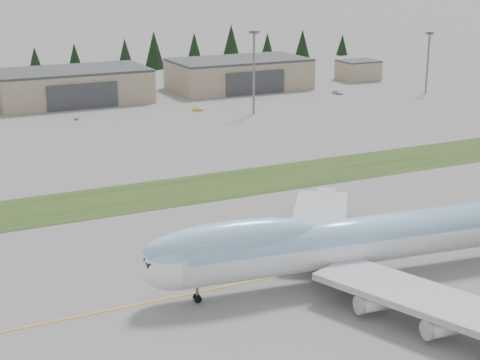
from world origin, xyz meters
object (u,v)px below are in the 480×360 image
boeing_747_freighter (348,241)px  service_vehicle_c (338,94)px  service_vehicle_a (77,119)px  hangar_center (73,86)px  service_vehicle_b (198,111)px  hangar_right (239,74)px

boeing_747_freighter → service_vehicle_c: size_ratio=16.59×
service_vehicle_a → service_vehicle_c: service_vehicle_c is taller
service_vehicle_a → service_vehicle_c: size_ratio=0.80×
hangar_center → service_vehicle_c: bearing=-16.1°
service_vehicle_a → service_vehicle_b: bearing=7.7°
hangar_center → hangar_right: (60.00, 0.00, 0.00)m
hangar_center → hangar_right: bearing=0.0°
hangar_center → service_vehicle_a: (-5.44, -26.95, -5.39)m
hangar_right → hangar_center: bearing=180.0°
hangar_center → service_vehicle_a: 28.02m
service_vehicle_a → service_vehicle_c: 91.45m
service_vehicle_b → service_vehicle_c: bearing=-66.0°
hangar_right → service_vehicle_b: 42.64m
service_vehicle_c → boeing_747_freighter: bearing=-137.4°
service_vehicle_c → service_vehicle_b: bearing=171.3°
boeing_747_freighter → service_vehicle_c: (82.70, 130.28, -5.99)m
hangar_center → hangar_right: 60.00m
service_vehicle_a → boeing_747_freighter: bearing=-72.3°
hangar_right → service_vehicle_c: hangar_right is taller
hangar_right → service_vehicle_c: 36.34m
hangar_center → boeing_747_freighter: bearing=-88.8°
hangar_center → service_vehicle_c: hangar_center is taller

